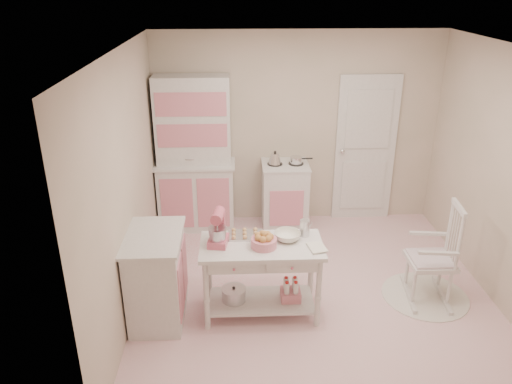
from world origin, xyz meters
TOP-DOWN VIEW (x-y plane):
  - room_shell at (0.00, 0.00)m, footprint 3.84×3.84m
  - door at (0.95, 1.87)m, footprint 0.82×0.05m
  - hutch at (-1.37, 1.66)m, footprint 1.06×0.50m
  - stove at (-0.17, 1.61)m, footprint 0.62×0.57m
  - base_cabinet at (-1.63, -0.32)m, footprint 0.54×0.84m
  - lace_rug at (1.20, -0.12)m, footprint 0.92×0.92m
  - rocking_chair at (1.20, -0.12)m, footprint 0.56×0.77m
  - work_table at (-0.59, -0.32)m, footprint 1.20×0.60m
  - stand_mixer at (-1.01, -0.30)m, footprint 0.24×0.31m
  - cookie_tray at (-0.74, -0.14)m, footprint 0.34×0.24m
  - bread_basket at (-0.57, -0.37)m, footprint 0.25×0.25m
  - mixing_bowl at (-0.33, -0.24)m, footprint 0.26×0.26m
  - metal_pitcher at (-0.15, -0.16)m, footprint 0.10×0.10m
  - recipe_book at (-0.14, -0.44)m, footprint 0.19×0.24m

SIDE VIEW (x-z plane):
  - lace_rug at x=1.20m, z-range 0.00..0.01m
  - work_table at x=-0.59m, z-range 0.00..0.80m
  - stove at x=-0.17m, z-range 0.00..0.92m
  - base_cabinet at x=-1.63m, z-range 0.00..0.92m
  - rocking_chair at x=1.20m, z-range 0.00..1.10m
  - cookie_tray at x=-0.74m, z-range 0.80..0.82m
  - recipe_book at x=-0.14m, z-range 0.80..0.82m
  - mixing_bowl at x=-0.33m, z-range 0.80..0.88m
  - bread_basket at x=-0.57m, z-range 0.80..0.89m
  - metal_pitcher at x=-0.15m, z-range 0.80..0.97m
  - stand_mixer at x=-1.01m, z-range 0.80..1.14m
  - door at x=0.95m, z-range 0.00..2.04m
  - hutch at x=-1.37m, z-range 0.00..2.08m
  - room_shell at x=0.00m, z-range 0.34..2.96m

